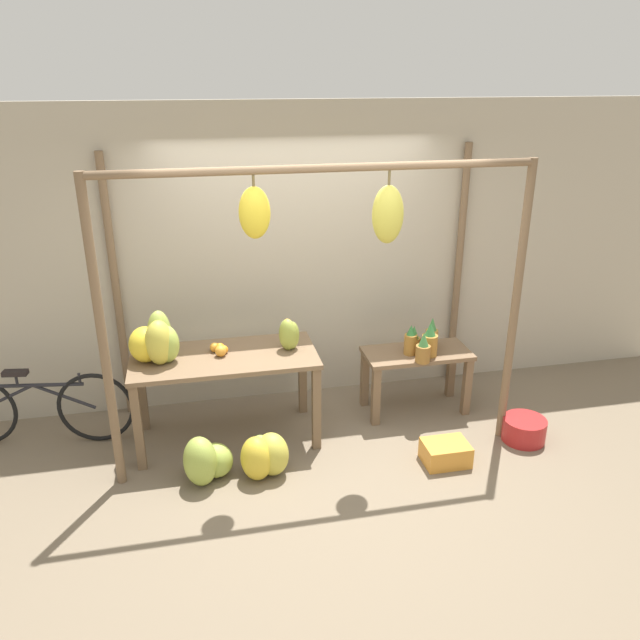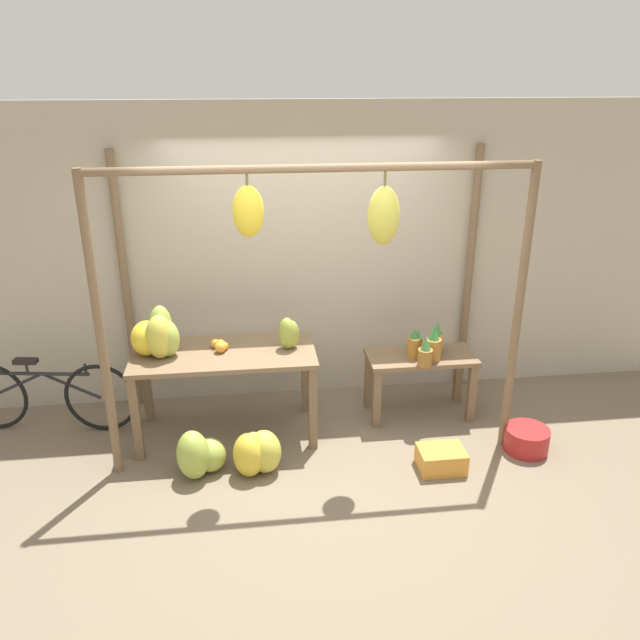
{
  "view_description": "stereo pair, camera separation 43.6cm",
  "coord_description": "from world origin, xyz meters",
  "px_view_note": "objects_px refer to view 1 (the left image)",
  "views": [
    {
      "loc": [
        -0.95,
        -4.22,
        3.02
      ],
      "look_at": [
        0.08,
        0.6,
        1.05
      ],
      "focal_mm": 35.0,
      "sensor_mm": 36.0,
      "label": 1
    },
    {
      "loc": [
        -0.52,
        -4.29,
        3.02
      ],
      "look_at": [
        0.08,
        0.6,
        1.05
      ],
      "focal_mm": 35.0,
      "sensor_mm": 36.0,
      "label": 2
    }
  ],
  "objects_px": {
    "pineapple_cluster": "(423,342)",
    "blue_bucket": "(524,429)",
    "banana_pile_ground_right": "(264,456)",
    "banana_pile_ground_left": "(204,461)",
    "banana_pile_on_table": "(156,342)",
    "parked_bicycle": "(37,408)",
    "fruit_crate_white": "(446,453)",
    "orange_pile": "(220,349)",
    "papaya_pile": "(289,335)"
  },
  "relations": [
    {
      "from": "pineapple_cluster",
      "to": "blue_bucket",
      "type": "xyz_separation_m",
      "value": [
        0.74,
        -0.64,
        -0.63
      ]
    },
    {
      "from": "pineapple_cluster",
      "to": "banana_pile_ground_right",
      "type": "height_order",
      "value": "pineapple_cluster"
    },
    {
      "from": "banana_pile_ground_left",
      "to": "banana_pile_ground_right",
      "type": "xyz_separation_m",
      "value": [
        0.47,
        -0.04,
        0.0
      ]
    },
    {
      "from": "banana_pile_ground_right",
      "to": "banana_pile_on_table",
      "type": "bearing_deg",
      "value": 141.54
    },
    {
      "from": "banana_pile_on_table",
      "to": "pineapple_cluster",
      "type": "bearing_deg",
      "value": 1.51
    },
    {
      "from": "banana_pile_ground_right",
      "to": "banana_pile_ground_left",
      "type": "bearing_deg",
      "value": 175.61
    },
    {
      "from": "blue_bucket",
      "to": "parked_bicycle",
      "type": "relative_size",
      "value": 0.23
    },
    {
      "from": "banana_pile_ground_left",
      "to": "fruit_crate_white",
      "type": "xyz_separation_m",
      "value": [
        1.95,
        -0.18,
        -0.09
      ]
    },
    {
      "from": "parked_bicycle",
      "to": "orange_pile",
      "type": "bearing_deg",
      "value": -8.06
    },
    {
      "from": "banana_pile_ground_left",
      "to": "orange_pile",
      "type": "bearing_deg",
      "value": 72.23
    },
    {
      "from": "banana_pile_on_table",
      "to": "parked_bicycle",
      "type": "height_order",
      "value": "banana_pile_on_table"
    },
    {
      "from": "blue_bucket",
      "to": "pineapple_cluster",
      "type": "bearing_deg",
      "value": 138.79
    },
    {
      "from": "banana_pile_ground_right",
      "to": "fruit_crate_white",
      "type": "bearing_deg",
      "value": -5.54
    },
    {
      "from": "banana_pile_ground_right",
      "to": "parked_bicycle",
      "type": "bearing_deg",
      "value": 154.44
    },
    {
      "from": "parked_bicycle",
      "to": "banana_pile_ground_left",
      "type": "bearing_deg",
      "value": -31.62
    },
    {
      "from": "fruit_crate_white",
      "to": "parked_bicycle",
      "type": "xyz_separation_m",
      "value": [
        -3.32,
        1.02,
        0.25
      ]
    },
    {
      "from": "orange_pile",
      "to": "banana_pile_ground_right",
      "type": "distance_m",
      "value": 0.97
    },
    {
      "from": "parked_bicycle",
      "to": "papaya_pile",
      "type": "relative_size",
      "value": 5.78
    },
    {
      "from": "orange_pile",
      "to": "pineapple_cluster",
      "type": "xyz_separation_m",
      "value": [
        1.82,
        0.02,
        -0.11
      ]
    },
    {
      "from": "pineapple_cluster",
      "to": "fruit_crate_white",
      "type": "xyz_separation_m",
      "value": [
        -0.07,
        -0.82,
        -0.64
      ]
    },
    {
      "from": "pineapple_cluster",
      "to": "fruit_crate_white",
      "type": "distance_m",
      "value": 1.04
    },
    {
      "from": "banana_pile_on_table",
      "to": "pineapple_cluster",
      "type": "relative_size",
      "value": 1.14
    },
    {
      "from": "fruit_crate_white",
      "to": "blue_bucket",
      "type": "distance_m",
      "value": 0.82
    },
    {
      "from": "pineapple_cluster",
      "to": "papaya_pile",
      "type": "distance_m",
      "value": 1.26
    },
    {
      "from": "fruit_crate_white",
      "to": "blue_bucket",
      "type": "xyz_separation_m",
      "value": [
        0.81,
        0.17,
        0.01
      ]
    },
    {
      "from": "papaya_pile",
      "to": "blue_bucket",
      "type": "bearing_deg",
      "value": -16.68
    },
    {
      "from": "blue_bucket",
      "to": "papaya_pile",
      "type": "bearing_deg",
      "value": 163.32
    },
    {
      "from": "orange_pile",
      "to": "banana_pile_ground_left",
      "type": "bearing_deg",
      "value": -107.77
    },
    {
      "from": "banana_pile_ground_left",
      "to": "parked_bicycle",
      "type": "distance_m",
      "value": 1.61
    },
    {
      "from": "banana_pile_ground_right",
      "to": "papaya_pile",
      "type": "xyz_separation_m",
      "value": [
        0.32,
        0.62,
        0.76
      ]
    },
    {
      "from": "banana_pile_ground_right",
      "to": "fruit_crate_white",
      "type": "xyz_separation_m",
      "value": [
        1.49,
        -0.14,
        -0.09
      ]
    },
    {
      "from": "banana_pile_ground_left",
      "to": "papaya_pile",
      "type": "relative_size",
      "value": 1.68
    },
    {
      "from": "banana_pile_ground_left",
      "to": "parked_bicycle",
      "type": "relative_size",
      "value": 0.29
    },
    {
      "from": "banana_pile_on_table",
      "to": "fruit_crate_white",
      "type": "height_order",
      "value": "banana_pile_on_table"
    },
    {
      "from": "pineapple_cluster",
      "to": "banana_pile_ground_left",
      "type": "bearing_deg",
      "value": -162.48
    },
    {
      "from": "fruit_crate_white",
      "to": "pineapple_cluster",
      "type": "bearing_deg",
      "value": 85.14
    },
    {
      "from": "pineapple_cluster",
      "to": "banana_pile_ground_left",
      "type": "relative_size",
      "value": 0.83
    },
    {
      "from": "banana_pile_on_table",
      "to": "banana_pile_ground_right",
      "type": "height_order",
      "value": "banana_pile_on_table"
    },
    {
      "from": "orange_pile",
      "to": "papaya_pile",
      "type": "relative_size",
      "value": 0.68
    },
    {
      "from": "fruit_crate_white",
      "to": "banana_pile_ground_left",
      "type": "bearing_deg",
      "value": 174.73
    },
    {
      "from": "orange_pile",
      "to": "parked_bicycle",
      "type": "relative_size",
      "value": 0.12
    },
    {
      "from": "orange_pile",
      "to": "papaya_pile",
      "type": "xyz_separation_m",
      "value": [
        0.59,
        -0.03,
        0.09
      ]
    },
    {
      "from": "banana_pile_on_table",
      "to": "parked_bicycle",
      "type": "relative_size",
      "value": 0.28
    },
    {
      "from": "fruit_crate_white",
      "to": "blue_bucket",
      "type": "relative_size",
      "value": 0.99
    },
    {
      "from": "banana_pile_ground_left",
      "to": "blue_bucket",
      "type": "relative_size",
      "value": 1.27
    },
    {
      "from": "orange_pile",
      "to": "pineapple_cluster",
      "type": "relative_size",
      "value": 0.48
    },
    {
      "from": "banana_pile_on_table",
      "to": "fruit_crate_white",
      "type": "xyz_separation_m",
      "value": [
        2.26,
        -0.76,
        -0.89
      ]
    },
    {
      "from": "fruit_crate_white",
      "to": "parked_bicycle",
      "type": "relative_size",
      "value": 0.23
    },
    {
      "from": "banana_pile_ground_left",
      "to": "parked_bicycle",
      "type": "xyz_separation_m",
      "value": [
        -1.37,
        0.84,
        0.17
      ]
    },
    {
      "from": "pineapple_cluster",
      "to": "blue_bucket",
      "type": "distance_m",
      "value": 1.16
    }
  ]
}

